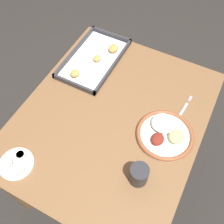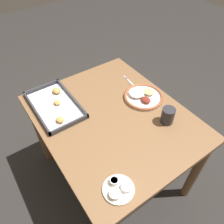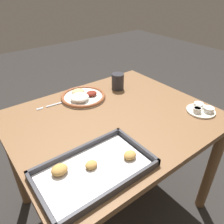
# 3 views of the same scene
# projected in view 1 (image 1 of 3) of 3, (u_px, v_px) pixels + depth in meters

# --- Properties ---
(ground_plane) EXTENTS (8.00, 8.00, 0.00)m
(ground_plane) POSITION_uv_depth(u_px,v_px,m) (112.00, 169.00, 1.85)
(ground_plane) COLOR #282623
(dining_table) EXTENTS (1.03, 0.85, 0.71)m
(dining_table) POSITION_uv_depth(u_px,v_px,m) (111.00, 128.00, 1.35)
(dining_table) COLOR brown
(dining_table) RESTS_ON ground_plane
(dinner_plate) EXTENTS (0.26, 0.26, 0.05)m
(dinner_plate) POSITION_uv_depth(u_px,v_px,m) (165.00, 133.00, 1.19)
(dinner_plate) COLOR white
(dinner_plate) RESTS_ON dining_table
(fork) EXTENTS (0.20, 0.03, 0.00)m
(fork) POSITION_uv_depth(u_px,v_px,m) (182.00, 112.00, 1.27)
(fork) COLOR #B2B2B7
(fork) RESTS_ON dining_table
(saucer_plate) EXTENTS (0.15, 0.15, 0.04)m
(saucer_plate) POSITION_uv_depth(u_px,v_px,m) (15.00, 163.00, 1.11)
(saucer_plate) COLOR beige
(saucer_plate) RESTS_ON dining_table
(baking_tray) EXTENTS (0.43, 0.26, 0.04)m
(baking_tray) POSITION_uv_depth(u_px,v_px,m) (95.00, 59.00, 1.45)
(baking_tray) COLOR #333338
(baking_tray) RESTS_ON dining_table
(drinking_cup) EXTENTS (0.08, 0.08, 0.10)m
(drinking_cup) POSITION_uv_depth(u_px,v_px,m) (139.00, 175.00, 1.05)
(drinking_cup) COLOR #28282D
(drinking_cup) RESTS_ON dining_table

